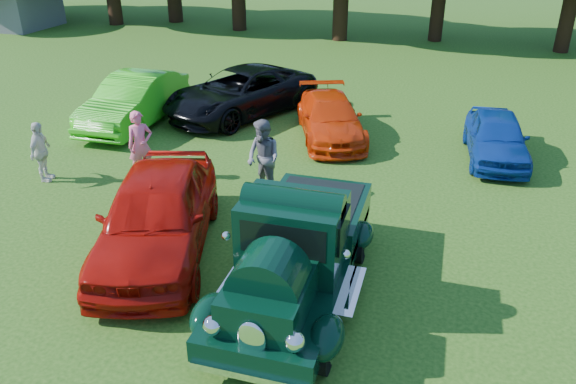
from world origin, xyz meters
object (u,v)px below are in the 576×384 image
(back_car_lime, at_px, (134,100))
(spectator_grey, at_px, (263,158))
(spectator_pink, at_px, (141,145))
(spectator_white, at_px, (41,152))
(back_car_black, at_px, (241,92))
(back_car_orange, at_px, (330,118))
(back_car_blue, at_px, (496,137))
(red_convertible, at_px, (157,214))
(hero_pickup, at_px, (297,252))

(back_car_lime, xyz_separation_m, spectator_grey, (5.61, -3.69, 0.15))
(back_car_lime, bearing_deg, spectator_pink, -58.47)
(spectator_grey, relative_size, spectator_white, 1.20)
(spectator_white, bearing_deg, back_car_black, -37.85)
(back_car_orange, height_order, spectator_grey, spectator_grey)
(back_car_blue, bearing_deg, back_car_lime, 176.31)
(back_car_orange, relative_size, spectator_grey, 2.29)
(red_convertible, bearing_deg, spectator_pink, 107.72)
(red_convertible, distance_m, back_car_black, 8.75)
(spectator_grey, bearing_deg, back_car_lime, 178.63)
(back_car_black, bearing_deg, spectator_grey, -38.38)
(hero_pickup, bearing_deg, back_car_black, 115.97)
(back_car_orange, xyz_separation_m, spectator_grey, (-0.72, -4.25, 0.32))
(red_convertible, height_order, back_car_orange, red_convertible)
(back_car_lime, relative_size, spectator_grey, 2.56)
(hero_pickup, height_order, back_car_black, hero_pickup)
(red_convertible, bearing_deg, back_car_blue, 29.59)
(red_convertible, height_order, spectator_grey, spectator_grey)
(back_car_blue, bearing_deg, spectator_grey, -149.46)
(red_convertible, height_order, back_car_lime, red_convertible)
(back_car_lime, height_order, back_car_blue, back_car_lime)
(spectator_grey, bearing_deg, back_car_black, 147.51)
(back_car_orange, distance_m, spectator_grey, 4.32)
(back_car_black, relative_size, back_car_orange, 1.30)
(back_car_lime, bearing_deg, back_car_orange, 4.48)
(back_car_black, bearing_deg, spectator_pink, -70.88)
(hero_pickup, bearing_deg, spectator_pink, 144.25)
(back_car_black, height_order, back_car_blue, back_car_black)
(hero_pickup, relative_size, back_car_orange, 1.20)
(hero_pickup, relative_size, back_car_black, 0.92)
(red_convertible, xyz_separation_m, back_car_orange, (1.91, 7.32, -0.23))
(back_car_black, bearing_deg, spectator_white, -89.10)
(back_car_orange, height_order, spectator_white, spectator_white)
(back_car_lime, distance_m, back_car_blue, 11.11)
(hero_pickup, relative_size, red_convertible, 1.03)
(back_car_orange, bearing_deg, back_car_black, 138.09)
(hero_pickup, distance_m, back_car_blue, 8.40)
(back_car_black, height_order, spectator_white, spectator_white)
(spectator_white, bearing_deg, back_car_orange, -64.08)
(back_car_orange, relative_size, spectator_pink, 2.41)
(back_car_black, relative_size, spectator_grey, 2.98)
(hero_pickup, bearing_deg, red_convertible, 169.00)
(hero_pickup, bearing_deg, back_car_orange, 98.01)
(red_convertible, bearing_deg, back_car_lime, 106.57)
(red_convertible, distance_m, back_car_lime, 8.07)
(back_car_lime, bearing_deg, back_car_blue, 0.48)
(back_car_lime, relative_size, back_car_blue, 1.27)
(back_car_blue, bearing_deg, red_convertible, -138.61)
(red_convertible, bearing_deg, spectator_white, 136.88)
(back_car_orange, distance_m, spectator_pink, 5.84)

